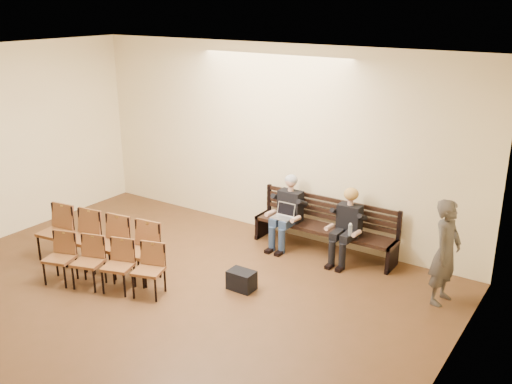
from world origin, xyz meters
TOP-DOWN VIEW (x-y plane):
  - ground at (0.00, 0.00)m, footprint 10.00×10.00m
  - room_walls at (0.00, 0.79)m, footprint 8.02×10.01m
  - bench at (1.26, 4.65)m, footprint 2.60×0.90m
  - seated_man at (0.59, 4.53)m, footprint 0.52×0.72m
  - seated_woman at (1.74, 4.53)m, footprint 0.49×0.68m
  - laptop at (0.59, 4.33)m, footprint 0.39×0.33m
  - water_bottle at (1.90, 4.31)m, footprint 0.08×0.08m
  - bag at (0.86, 2.73)m, footprint 0.41×0.28m
  - passerby at (3.50, 4.05)m, footprint 0.52×0.71m
  - chair_row_front at (-1.51, 1.99)m, footprint 2.31×0.80m
  - chair_row_back at (-0.91, 1.58)m, footprint 1.97×1.00m

SIDE VIEW (x-z plane):
  - ground at x=0.00m, z-range 0.00..0.00m
  - bag at x=0.86m, z-range 0.00..0.30m
  - bench at x=1.26m, z-range 0.00..0.45m
  - chair_row_back at x=-0.91m, z-range 0.00..0.79m
  - chair_row_front at x=-1.51m, z-range 0.00..0.93m
  - water_bottle at x=1.90m, z-range 0.45..0.67m
  - seated_woman at x=1.74m, z-range 0.00..1.14m
  - laptop at x=0.59m, z-range 0.45..0.70m
  - seated_man at x=0.59m, z-range 0.00..1.25m
  - passerby at x=3.50m, z-range 0.00..1.81m
  - room_walls at x=0.00m, z-range 0.78..4.29m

